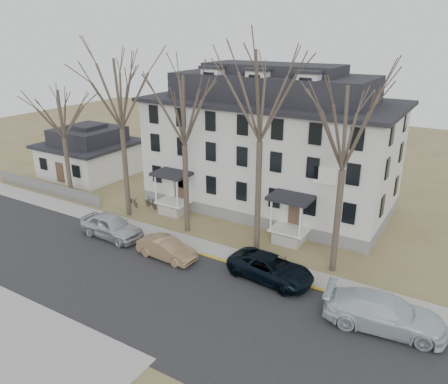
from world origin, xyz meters
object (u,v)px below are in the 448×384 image
Objects in this scene: boarding_house at (270,145)px; car_navy at (271,269)px; small_house at (90,154)px; car_tan at (167,249)px; tree_mid_right at (347,123)px; bicycle_right at (151,203)px; tree_far_left at (119,89)px; car_white at (384,313)px; tree_center at (261,90)px; bicycle_left at (133,202)px; tree_bungalow at (60,110)px; tree_mid_left at (183,106)px; car_silver at (111,227)px.

car_navy is (5.54, -11.26, -4.62)m from boarding_house.
small_house reaches higher than car_navy.
car_navy reaches higher than car_tan.
bicycle_right is (-16.84, 2.03, -9.13)m from tree_mid_right.
tree_far_left is 2.24× the size of car_white.
bicycle_right is at bearing 48.85° from car_tan.
tree_center reaches higher than bicycle_left.
tree_bungalow is 1.76× the size of car_white.
tree_mid_left is at bearing -97.91° from bicycle_right.
tree_mid_left is 2.08× the size of car_white.
tree_mid_left and tree_mid_right have the same top height.
tree_center is (3.00, -8.15, 5.71)m from boarding_house.
tree_center reaches higher than tree_mid_right.
tree_mid_right reaches higher than car_white.
car_tan is (-10.11, -4.32, -8.89)m from tree_mid_right.
tree_mid_right is 1.18× the size of tree_bungalow.
small_house is 30.08m from tree_mid_right.
boarding_house is 11.45m from bicycle_right.
tree_mid_right is at bearing -36.86° from car_navy.
tree_center is at bearing -69.80° from boarding_house.
tree_far_left reaches higher than tree_mid_right.
car_white is 23.30m from bicycle_left.
tree_mid_left reaches higher than bicycle_left.
car_navy is at bearing -133.55° from tree_mid_right.
car_silver is at bearing 87.62° from car_tan.
tree_far_left is 1.08× the size of tree_mid_right.
bicycle_right reaches higher than bicycle_left.
tree_bungalow is (-16.00, -8.15, 2.74)m from boarding_house.
tree_mid_left reaches higher than bicycle_right.
tree_mid_left is 11.50m from tree_mid_right.
boarding_house is 1.63× the size of tree_mid_right.
small_house is 19.53m from tree_mid_left.
tree_center is at bearing -66.87° from car_silver.
tree_mid_right reaches higher than car_tan.
tree_mid_right is at bearing 35.71° from car_white.
tree_center is 9.29× the size of bicycle_right.
small_house reaches higher than bicycle_right.
bicycle_left is (-12.96, 1.56, -10.67)m from tree_center.
tree_far_left is 1.27× the size of tree_bungalow.
tree_far_left is at bearing 61.90° from car_tan.
tree_mid_left reaches higher than tree_bungalow.
car_tan is 9.25m from bicycle_right.
small_house is 0.59× the size of tree_center.
tree_mid_left is at bearing 66.96° from car_white.
car_white is at bearing -15.59° from tree_mid_left.
car_navy is at bearing -78.23° from car_tan.
tree_mid_right is 24.54m from tree_bungalow.
bicycle_left is (-2.85, 5.43, -0.46)m from car_silver.
car_tan is at bearing -72.16° from tree_mid_left.
bicycle_right is at bearing 169.83° from tree_center.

